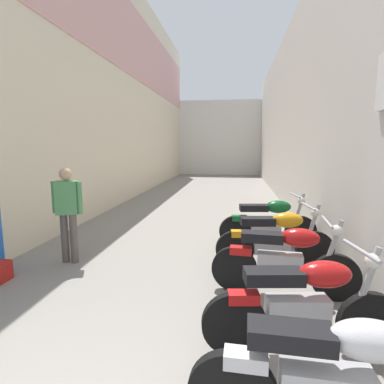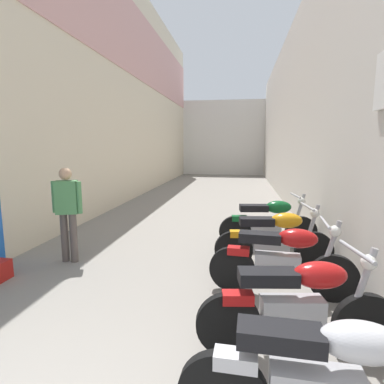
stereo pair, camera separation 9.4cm
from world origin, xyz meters
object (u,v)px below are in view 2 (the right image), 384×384
motorcycle_fourth (275,238)px  pedestrian_mid_alley (67,208)px  motorcycle_second (299,304)px  motorcycle_third (282,259)px  motorcycle_fifth (269,221)px  motorcycle_nearest (327,380)px

motorcycle_fourth → pedestrian_mid_alley: 3.37m
pedestrian_mid_alley → motorcycle_second: bearing=-28.7°
motorcycle_third → motorcycle_fifth: 1.95m
motorcycle_fifth → motorcycle_fourth: bearing=-90.0°
motorcycle_nearest → motorcycle_third: same height
motorcycle_third → pedestrian_mid_alley: 3.43m
motorcycle_second → motorcycle_nearest: bearing=-90.0°
motorcycle_nearest → motorcycle_second: same height
motorcycle_second → motorcycle_fourth: size_ratio=1.00×
motorcycle_second → motorcycle_third: size_ratio=1.00×
motorcycle_nearest → motorcycle_fifth: 4.02m
motorcycle_second → motorcycle_fifth: same height
motorcycle_nearest → motorcycle_fifth: size_ratio=1.00×
motorcycle_fourth → motorcycle_fifth: (-0.00, 1.05, 0.00)m
motorcycle_fifth → motorcycle_second: bearing=-90.0°
motorcycle_third → pedestrian_mid_alley: bearing=168.4°
motorcycle_nearest → motorcycle_third: bearing=90.0°
motorcycle_third → motorcycle_fourth: same height
motorcycle_third → motorcycle_fourth: (-0.00, 0.90, 0.00)m
motorcycle_fourth → motorcycle_second: bearing=-90.0°
pedestrian_mid_alley → motorcycle_fifth: bearing=20.8°
motorcycle_third → motorcycle_fifth: size_ratio=1.00×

